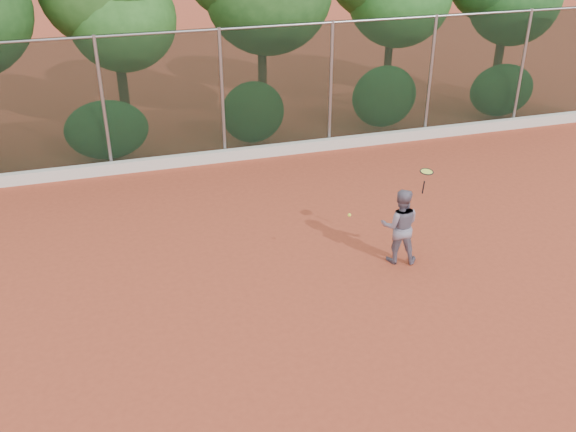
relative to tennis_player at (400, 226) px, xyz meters
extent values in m
plane|color=#A34026|center=(-2.22, -0.84, -0.78)|extent=(80.00, 80.00, 0.00)
cube|color=silver|center=(-2.22, 5.98, -0.63)|extent=(24.00, 0.20, 0.30)
imported|color=slate|center=(0.00, 0.00, 0.00)|extent=(0.91, 0.81, 1.56)
cube|color=black|center=(-2.22, 6.16, 0.97)|extent=(24.00, 0.01, 3.50)
cylinder|color=gray|center=(-2.22, 6.16, 2.67)|extent=(24.00, 0.06, 0.06)
cylinder|color=gray|center=(-5.22, 6.16, 0.97)|extent=(0.09, 0.09, 3.50)
cylinder|color=gray|center=(-2.22, 6.16, 0.97)|extent=(0.09, 0.09, 3.50)
cylinder|color=gray|center=(0.78, 6.16, 0.97)|extent=(0.09, 0.09, 3.50)
cylinder|color=gray|center=(3.78, 6.16, 0.97)|extent=(0.09, 0.09, 3.50)
cylinder|color=gray|center=(6.78, 6.16, 0.97)|extent=(0.09, 0.09, 3.50)
cylinder|color=#3A2716|center=(-4.62, 8.46, 0.42)|extent=(0.28, 0.28, 2.40)
ellipsoid|color=#286021|center=(-4.42, 8.36, 2.62)|extent=(2.90, 2.40, 2.80)
cylinder|color=#482C1B|center=(-0.62, 8.16, 0.72)|extent=(0.26, 0.26, 3.00)
cylinder|color=#442A1A|center=(3.48, 8.36, 0.57)|extent=(0.24, 0.24, 2.70)
cylinder|color=#452E1A|center=(7.18, 7.96, 0.47)|extent=(0.28, 0.28, 2.50)
ellipsoid|color=#2A6F2C|center=(-5.22, 6.96, 0.07)|extent=(2.20, 1.16, 1.60)
ellipsoid|color=#296024|center=(-1.22, 6.96, 0.17)|extent=(1.80, 1.04, 1.76)
ellipsoid|color=#2B722B|center=(2.78, 6.96, 0.27)|extent=(2.00, 1.10, 1.84)
ellipsoid|color=#276627|center=(6.78, 6.96, 0.12)|extent=(2.16, 1.12, 1.64)
cylinder|color=black|center=(0.40, -0.03, 0.79)|extent=(0.04, 0.06, 0.27)
torus|color=black|center=(0.40, -0.09, 1.14)|extent=(0.31, 0.31, 0.05)
cylinder|color=#D7EB45|center=(0.40, -0.09, 1.14)|extent=(0.26, 0.26, 0.02)
sphere|color=yellow|center=(-1.14, -0.16, 0.49)|extent=(0.07, 0.07, 0.07)
camera|label=1|loc=(-5.21, -9.86, 6.00)|focal=40.00mm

